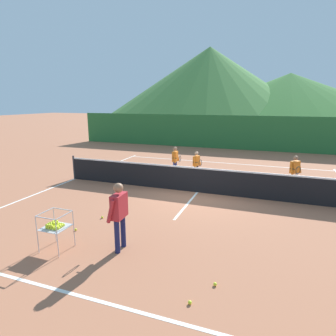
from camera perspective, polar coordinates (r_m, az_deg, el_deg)
name	(u,v)px	position (r m, az deg, el deg)	size (l,w,h in m)	color
ground_plane	(197,192)	(10.91, 5.92, -4.87)	(120.00, 120.00, 0.00)	#A86647
line_baseline_near	(104,303)	(5.52, -12.69, -24.85)	(11.24, 0.08, 0.01)	white
line_baseline_far	(222,163)	(16.25, 10.82, 1.03)	(11.24, 0.08, 0.01)	white
line_sideline_west	(75,179)	(13.36, -18.15, -2.06)	(0.08, 12.11, 0.01)	white
line_service_center	(197,192)	(10.91, 5.92, -4.85)	(0.08, 5.53, 0.01)	white
tennis_net	(198,180)	(10.77, 5.98, -2.34)	(11.34, 0.08, 1.05)	#333338
instructor	(119,210)	(6.60, -9.82, -8.38)	(0.45, 0.73, 1.62)	#191E4C
student_0	(175,158)	(13.15, 1.47, 1.96)	(0.42, 0.63, 1.34)	navy
student_1	(197,163)	(12.54, 5.75, 1.07)	(0.41, 0.66, 1.24)	black
student_2	(295,169)	(12.04, 24.12, -0.25)	(0.47, 0.71, 1.34)	silver
ball_cart	(55,226)	(7.16, -21.79, -10.69)	(0.58, 0.58, 0.90)	#B7B7BC
tennis_ball_0	(215,284)	(5.82, 9.43, -22.01)	(0.07, 0.07, 0.07)	yellow
tennis_ball_1	(76,230)	(8.15, -18.04, -11.68)	(0.07, 0.07, 0.07)	yellow
tennis_ball_5	(190,302)	(5.37, 4.41, -25.32)	(0.07, 0.07, 0.07)	yellow
tennis_ball_6	(116,191)	(11.12, -10.45, -4.49)	(0.07, 0.07, 0.07)	yellow
tennis_ball_7	(102,217)	(8.75, -13.06, -9.59)	(0.07, 0.07, 0.07)	yellow
windscreen_fence	(235,132)	(20.95, 13.23, 6.96)	(24.73, 0.08, 2.42)	#286B33
hill_0	(209,80)	(88.38, 8.26, 17.02)	(57.70, 57.70, 18.73)	#427A38
hill_1	(289,93)	(88.89, 23.13, 13.60)	(56.11, 56.11, 11.00)	#2D6628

